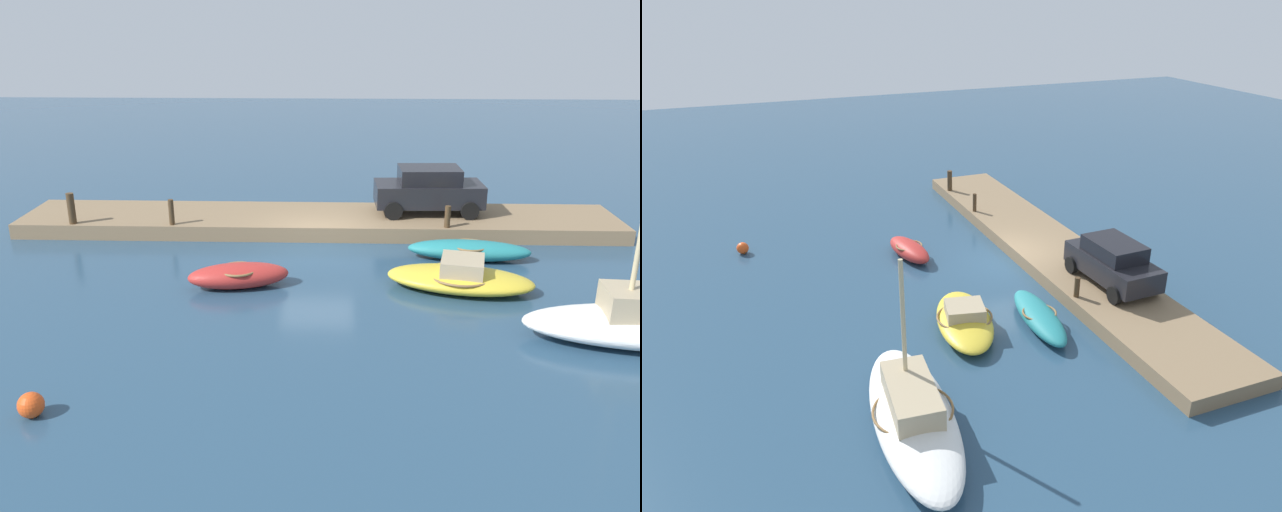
{
  "view_description": "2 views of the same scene",
  "coord_description": "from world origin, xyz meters",
  "views": [
    {
      "loc": [
        -0.81,
        21.0,
        7.28
      ],
      "look_at": [
        -0.2,
        3.14,
        0.77
      ],
      "focal_mm": 37.13,
      "sensor_mm": 36.0,
      "label": 1
    },
    {
      "loc": [
        -20.37,
        10.15,
        10.7
      ],
      "look_at": [
        -0.19,
        2.19,
        0.78
      ],
      "focal_mm": 33.71,
      "sensor_mm": 36.0,
      "label": 2
    }
  ],
  "objects": [
    {
      "name": "ground_plane",
      "position": [
        0.0,
        0.0,
        0.0
      ],
      "size": [
        84.0,
        84.0,
        0.0
      ],
      "primitive_type": "plane",
      "color": "navy"
    },
    {
      "name": "dock_platform",
      "position": [
        0.0,
        -1.94,
        0.26
      ],
      "size": [
        21.24,
        3.32,
        0.52
      ],
      "primitive_type": "cube",
      "color": "#846B4C",
      "rests_on": "ground_plane"
    },
    {
      "name": "rowboat_teal",
      "position": [
        -4.85,
        1.2,
        0.32
      ],
      "size": [
        3.93,
        1.5,
        0.62
      ],
      "rotation": [
        0.0,
        0.0,
        -0.1
      ],
      "color": "teal",
      "rests_on": "ground_plane"
    },
    {
      "name": "dinghy_red",
      "position": [
        2.09,
        3.7,
        0.36
      ],
      "size": [
        3.0,
        1.62,
        0.71
      ],
      "rotation": [
        0.0,
        0.0,
        0.2
      ],
      "color": "#B72D28",
      "rests_on": "ground_plane"
    },
    {
      "name": "motorboat_yellow",
      "position": [
        -4.16,
        3.66,
        0.36
      ],
      "size": [
        4.38,
        2.65,
        0.94
      ],
      "rotation": [
        0.0,
        0.0,
        -0.21
      ],
      "color": "gold",
      "rests_on": "ground_plane"
    },
    {
      "name": "mooring_post_west",
      "position": [
        -4.38,
        -0.52,
        0.9
      ],
      "size": [
        0.2,
        0.2,
        0.75
      ],
      "primitive_type": "cylinder",
      "color": "#47331E",
      "rests_on": "dock_platform"
    },
    {
      "name": "mooring_post_mid_west",
      "position": [
        5.01,
        -0.52,
        0.97
      ],
      "size": [
        0.18,
        0.18,
        0.88
      ],
      "primitive_type": "cylinder",
      "color": "#47331E",
      "rests_on": "dock_platform"
    },
    {
      "name": "mooring_post_mid_east",
      "position": [
        8.46,
        -0.52,
        1.06
      ],
      "size": [
        0.25,
        0.25,
        1.07
      ],
      "primitive_type": "cylinder",
      "color": "#47331E",
      "rests_on": "dock_platform"
    },
    {
      "name": "parked_car",
      "position": [
        -3.93,
        -2.27,
        1.39
      ],
      "size": [
        3.89,
        2.05,
        1.68
      ],
      "rotation": [
        0.0,
        0.0,
        0.04
      ],
      "color": "black",
      "rests_on": "dock_platform"
    },
    {
      "name": "marker_buoy",
      "position": [
        5.11,
        10.27,
        0.25
      ],
      "size": [
        0.51,
        0.51,
        0.51
      ],
      "primitive_type": "sphere",
      "color": "#E54C19",
      "rests_on": "ground_plane"
    }
  ]
}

